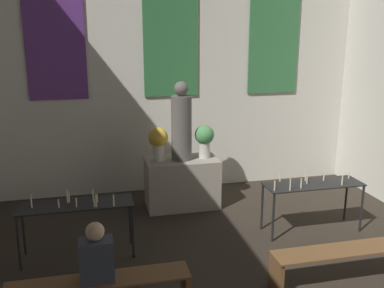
# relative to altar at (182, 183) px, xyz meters

# --- Properties ---
(wall_back) EXTENTS (7.57, 0.16, 5.84)m
(wall_back) POSITION_rel_altar_xyz_m (0.00, 1.01, 2.51)
(wall_back) COLOR silver
(wall_back) RESTS_ON ground_plane
(altar) EXTENTS (1.27, 0.71, 0.88)m
(altar) POSITION_rel_altar_xyz_m (0.00, 0.00, 0.00)
(altar) COLOR gray
(altar) RESTS_ON ground_plane
(statue) EXTENTS (0.35, 0.35, 1.37)m
(statue) POSITION_rel_altar_xyz_m (0.00, 0.00, 1.07)
(statue) COLOR #5B5651
(statue) RESTS_ON altar
(flower_vase_left) EXTENTS (0.34, 0.34, 0.59)m
(flower_vase_left) POSITION_rel_altar_xyz_m (-0.41, -0.00, 0.80)
(flower_vase_left) COLOR beige
(flower_vase_left) RESTS_ON altar
(flower_vase_right) EXTENTS (0.34, 0.34, 0.59)m
(flower_vase_right) POSITION_rel_altar_xyz_m (0.41, -0.00, 0.80)
(flower_vase_right) COLOR beige
(flower_vase_right) RESTS_ON altar
(candle_rack_left) EXTENTS (1.54, 0.49, 0.98)m
(candle_rack_left) POSITION_rel_altar_xyz_m (-1.77, -1.44, 0.26)
(candle_rack_left) COLOR black
(candle_rack_left) RESTS_ON ground_plane
(candle_rack_right) EXTENTS (1.54, 0.49, 0.97)m
(candle_rack_right) POSITION_rel_altar_xyz_m (1.77, -1.44, 0.26)
(candle_rack_right) COLOR black
(candle_rack_right) RESTS_ON ground_plane
(pew_back_right) EXTENTS (1.98, 0.36, 0.46)m
(pew_back_right) POSITION_rel_altar_xyz_m (1.51, -2.86, -0.11)
(pew_back_right) COLOR brown
(pew_back_right) RESTS_ON ground_plane
(person_seated) EXTENTS (0.36, 0.24, 0.67)m
(person_seated) POSITION_rel_altar_xyz_m (-1.53, -2.86, 0.31)
(person_seated) COLOR #383D47
(person_seated) RESTS_ON pew_back_left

